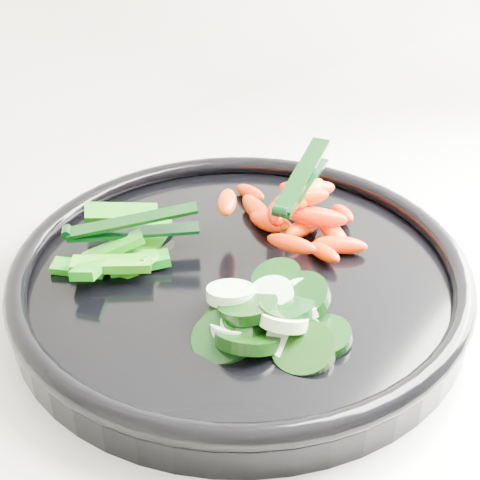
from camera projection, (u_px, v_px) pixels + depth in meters
veggie_tray at (240, 275)px, 0.55m from camera, size 0.42×0.42×0.04m
cucumber_pile at (266, 319)px, 0.48m from camera, size 0.12×0.13×0.04m
carrot_pile at (295, 214)px, 0.59m from camera, size 0.14×0.16×0.05m
pepper_pile at (121, 249)px, 0.56m from camera, size 0.12×0.11×0.04m
tong_carrot at (301, 182)px, 0.57m from camera, size 0.11×0.07×0.02m
tong_pepper at (129, 227)px, 0.56m from camera, size 0.10×0.07×0.02m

